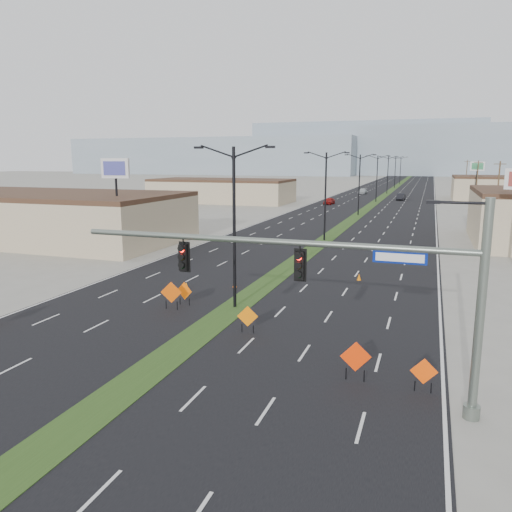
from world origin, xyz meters
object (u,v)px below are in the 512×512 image
(pole_sign_west, at_px, (116,175))
(construction_sign_4, at_px, (356,358))
(streetlight_2, at_px, (359,183))
(construction_sign_2, at_px, (171,293))
(streetlight_0, at_px, (234,223))
(construction_sign_1, at_px, (184,292))
(car_far, at_px, (363,191))
(streetlight_5, at_px, (395,171))
(construction_sign_5, at_px, (424,373))
(streetlight_3, at_px, (377,177))
(cone_2, at_px, (359,277))
(pole_sign_east_far, at_px, (477,170))
(streetlight_6, at_px, (400,170))
(cone_1, at_px, (235,284))
(cone_3, at_px, (186,286))
(car_left, at_px, (329,201))
(signal_mast, at_px, (347,280))
(cone_0, at_px, (247,314))
(construction_sign_3, at_px, (248,317))
(streetlight_4, at_px, (388,174))
(car_mid, at_px, (401,197))
(streetlight_1, at_px, (325,193))

(pole_sign_west, bearing_deg, construction_sign_4, -46.76)
(streetlight_2, relative_size, construction_sign_2, 5.60)
(streetlight_0, distance_m, construction_sign_1, 5.59)
(car_far, xyz_separation_m, pole_sign_west, (-13.27, -93.73, 6.93))
(construction_sign_1, bearing_deg, streetlight_5, 99.63)
(construction_sign_2, bearing_deg, construction_sign_5, -38.31)
(streetlight_3, bearing_deg, cone_2, -85.02)
(construction_sign_4, distance_m, pole_sign_east_far, 95.26)
(streetlight_2, height_order, pole_sign_east_far, streetlight_2)
(car_far, distance_m, construction_sign_1, 110.36)
(car_far, bearing_deg, construction_sign_1, -85.78)
(streetlight_6, distance_m, cone_1, 163.45)
(streetlight_6, distance_m, cone_3, 165.27)
(car_left, bearing_deg, streetlight_0, -78.94)
(pole_sign_west, bearing_deg, signal_mast, -48.93)
(streetlight_6, distance_m, construction_sign_5, 176.87)
(construction_sign_1, xyz_separation_m, cone_0, (4.78, -1.33, -0.62))
(construction_sign_3, bearing_deg, streetlight_3, 77.28)
(car_left, bearing_deg, streetlight_2, -60.95)
(streetlight_0, xyz_separation_m, cone_0, (1.56, -1.95, -5.14))
(construction_sign_5, bearing_deg, streetlight_4, 87.12)
(construction_sign_4, bearing_deg, streetlight_0, 122.57)
(streetlight_2, distance_m, construction_sign_2, 58.02)
(construction_sign_3, distance_m, construction_sign_5, 10.04)
(car_far, bearing_deg, car_left, -91.10)
(construction_sign_3, bearing_deg, streetlight_2, 78.01)
(construction_sign_4, bearing_deg, pole_sign_west, 125.28)
(signal_mast, xyz_separation_m, streetlight_0, (-8.56, 10.00, 0.63))
(construction_sign_2, relative_size, construction_sign_4, 1.03)
(car_far, height_order, construction_sign_4, construction_sign_4)
(construction_sign_3, distance_m, cone_2, 14.61)
(signal_mast, bearing_deg, car_mid, 92.09)
(streetlight_4, bearing_deg, car_far, -159.68)
(streetlight_1, bearing_deg, car_far, 94.35)
(car_far, xyz_separation_m, cone_2, (12.67, -99.87, -0.42))
(pole_sign_west, bearing_deg, streetlight_3, 67.89)
(signal_mast, xyz_separation_m, cone_1, (-10.41, 14.64, -4.52))
(streetlight_4, xyz_separation_m, streetlight_5, (0.00, 28.00, 0.00))
(streetlight_0, distance_m, streetlight_4, 112.00)
(streetlight_5, bearing_deg, streetlight_2, -90.00)
(streetlight_4, height_order, car_mid, streetlight_4)
(cone_2, bearing_deg, construction_sign_1, -132.81)
(streetlight_5, xyz_separation_m, construction_sign_5, (11.50, -148.43, -4.57))
(streetlight_4, bearing_deg, construction_sign_1, -91.64)
(construction_sign_3, height_order, construction_sign_5, construction_sign_3)
(streetlight_4, height_order, construction_sign_2, streetlight_4)
(streetlight_6, distance_m, construction_sign_4, 176.54)
(streetlight_4, bearing_deg, cone_3, -92.57)
(signal_mast, bearing_deg, construction_sign_4, 83.41)
(signal_mast, bearing_deg, construction_sign_2, 145.73)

